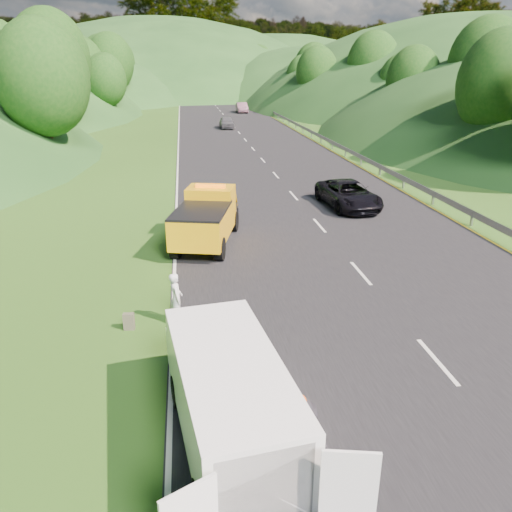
{
  "coord_description": "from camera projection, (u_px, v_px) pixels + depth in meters",
  "views": [
    {
      "loc": [
        -3.28,
        -12.45,
        7.28
      ],
      "look_at": [
        -1.1,
        3.01,
        1.3
      ],
      "focal_mm": 35.0,
      "sensor_mm": 36.0,
      "label": 1
    }
  ],
  "objects": [
    {
      "name": "tree_line_right",
      "position": [
        364.0,
        119.0,
        73.02
      ],
      "size": [
        14.0,
        140.0,
        14.0
      ],
      "primitive_type": null,
      "color": "#294E17",
      "rests_on": "ground"
    },
    {
      "name": "dist_car_b",
      "position": [
        242.0,
        113.0,
        82.1
      ],
      "size": [
        1.67,
        4.79,
        1.58
      ],
      "primitive_type": "imported",
      "color": "#654351",
      "rests_on": "ground"
    },
    {
      "name": "passing_suv",
      "position": [
        347.0,
        207.0,
        27.33
      ],
      "size": [
        2.77,
        5.26,
        1.41
      ],
      "primitive_type": "imported",
      "rotation": [
        0.0,
        0.0,
        0.09
      ],
      "color": "black",
      "rests_on": "ground"
    },
    {
      "name": "woman",
      "position": [
        178.0,
        322.0,
        15.08
      ],
      "size": [
        0.5,
        0.63,
        1.59
      ],
      "primitive_type": "imported",
      "rotation": [
        0.0,
        0.0,
        1.71
      ],
      "color": "silver",
      "rests_on": "ground"
    },
    {
      "name": "dist_car_a",
      "position": [
        227.0,
        129.0,
        61.46
      ],
      "size": [
        1.69,
        4.21,
        1.44
      ],
      "primitive_type": "imported",
      "color": "#47474B",
      "rests_on": "ground"
    },
    {
      "name": "white_van",
      "position": [
        228.0,
        395.0,
        9.86
      ],
      "size": [
        3.3,
        6.17,
        2.09
      ],
      "rotation": [
        0.0,
        0.0,
        0.14
      ],
      "color": "black",
      "rests_on": "ground"
    },
    {
      "name": "child",
      "position": [
        249.0,
        356.0,
        13.34
      ],
      "size": [
        0.61,
        0.59,
        0.98
      ],
      "primitive_type": "imported",
      "rotation": [
        0.0,
        0.0,
        -0.65
      ],
      "color": "#C6CD6D",
      "rests_on": "ground"
    },
    {
      "name": "worker",
      "position": [
        297.0,
        481.0,
        9.33
      ],
      "size": [
        1.3,
        0.94,
        1.81
      ],
      "primitive_type": "imported",
      "rotation": [
        0.0,
        0.0,
        0.25
      ],
      "color": "black",
      "rests_on": "ground"
    },
    {
      "name": "ground",
      "position": [
        308.0,
        332.0,
        14.54
      ],
      "size": [
        320.0,
        320.0,
        0.0
      ],
      "primitive_type": "plane",
      "color": "#38661E",
      "rests_on": "ground"
    },
    {
      "name": "suitcase",
      "position": [
        129.0,
        321.0,
        14.61
      ],
      "size": [
        0.33,
        0.21,
        0.51
      ],
      "primitive_type": "cube",
      "rotation": [
        0.0,
        0.0,
        -0.11
      ],
      "color": "#4E4B3A",
      "rests_on": "ground"
    },
    {
      "name": "guardrail",
      "position": [
        290.0,
        126.0,
        64.43
      ],
      "size": [
        0.06,
        140.0,
        1.52
      ],
      "primitive_type": "cube",
      "color": "gray",
      "rests_on": "ground"
    },
    {
      "name": "tow_truck",
      "position": [
        207.0,
        218.0,
        21.4
      ],
      "size": [
        3.31,
        5.87,
        2.38
      ],
      "rotation": [
        0.0,
        0.0,
        -0.25
      ],
      "color": "black",
      "rests_on": "ground"
    },
    {
      "name": "hills_backdrop",
      "position": [
        217.0,
        93.0,
        139.95
      ],
      "size": [
        201.0,
        288.6,
        44.0
      ],
      "primitive_type": null,
      "color": "#2D5B23",
      "rests_on": "ground"
    },
    {
      "name": "road_surface",
      "position": [
        245.0,
        140.0,
        51.91
      ],
      "size": [
        14.0,
        200.0,
        0.02
      ],
      "primitive_type": "cube",
      "color": "black",
      "rests_on": "ground"
    },
    {
      "name": "tree_line_left",
      "position": [
        67.0,
        123.0,
        67.54
      ],
      "size": [
        14.0,
        140.0,
        14.0
      ],
      "primitive_type": null,
      "color": "#294E17",
      "rests_on": "ground"
    }
  ]
}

